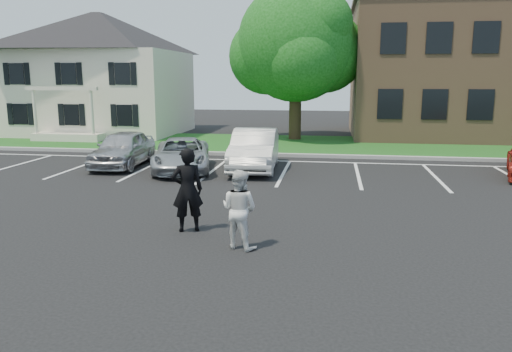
{
  "coord_description": "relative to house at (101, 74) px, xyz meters",
  "views": [
    {
      "loc": [
        1.81,
        -10.73,
        3.6
      ],
      "look_at": [
        0.0,
        1.0,
        1.25
      ],
      "focal_mm": 35.0,
      "sensor_mm": 36.0,
      "label": 1
    }
  ],
  "objects": [
    {
      "name": "ground_plane",
      "position": [
        13.0,
        -19.97,
        -3.83
      ],
      "size": [
        90.0,
        90.0,
        0.0
      ],
      "primitive_type": "plane",
      "color": "black",
      "rests_on": "ground"
    },
    {
      "name": "curb",
      "position": [
        13.0,
        -7.97,
        -3.75
      ],
      "size": [
        40.0,
        0.3,
        0.15
      ],
      "primitive_type": "cube",
      "color": "gray",
      "rests_on": "ground"
    },
    {
      "name": "grass_strip",
      "position": [
        13.0,
        -3.97,
        -3.79
      ],
      "size": [
        44.0,
        8.0,
        0.08
      ],
      "primitive_type": "cube",
      "color": "#1F5020",
      "rests_on": "ground"
    },
    {
      "name": "stall_lines",
      "position": [
        14.4,
        -11.02,
        -3.82
      ],
      "size": [
        34.0,
        5.36,
        0.01
      ],
      "color": "white",
      "rests_on": "ground"
    },
    {
      "name": "house",
      "position": [
        0.0,
        0.0,
        0.0
      ],
      "size": [
        10.3,
        9.22,
        7.6
      ],
      "color": "beige",
      "rests_on": "ground"
    },
    {
      "name": "tree",
      "position": [
        12.72,
        -1.65,
        1.52
      ],
      "size": [
        7.8,
        7.2,
        8.8
      ],
      "color": "black",
      "rests_on": "ground"
    },
    {
      "name": "man_black_suit",
      "position": [
        11.47,
        -19.65,
        -2.83
      ],
      "size": [
        0.86,
        0.72,
        2.01
      ],
      "primitive_type": "imported",
      "rotation": [
        0.0,
        0.0,
        3.52
      ],
      "color": "black",
      "rests_on": "ground"
    },
    {
      "name": "man_white_shirt",
      "position": [
        12.89,
        -20.63,
        -2.98
      ],
      "size": [
        1.01,
        0.91,
        1.71
      ],
      "primitive_type": "imported",
      "rotation": [
        0.0,
        0.0,
        2.76
      ],
      "color": "silver",
      "rests_on": "ground"
    },
    {
      "name": "car_silver_west",
      "position": [
        6.32,
        -11.5,
        -3.1
      ],
      "size": [
        1.95,
        4.39,
        1.47
      ],
      "primitive_type": "imported",
      "rotation": [
        0.0,
        0.0,
        0.05
      ],
      "color": "#B2B2B6",
      "rests_on": "ground"
    },
    {
      "name": "car_silver_minivan",
      "position": [
        9.01,
        -12.14,
        -3.2
      ],
      "size": [
        3.18,
        4.94,
        1.27
      ],
      "primitive_type": "imported",
      "rotation": [
        0.0,
        0.0,
        0.25
      ],
      "color": "#AAADB1",
      "rests_on": "ground"
    },
    {
      "name": "car_white_sedan",
      "position": [
        11.77,
        -11.4,
        -3.03
      ],
      "size": [
        1.98,
        4.93,
        1.59
      ],
      "primitive_type": "imported",
      "rotation": [
        0.0,
        0.0,
        0.06
      ],
      "color": "silver",
      "rests_on": "ground"
    }
  ]
}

